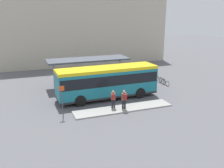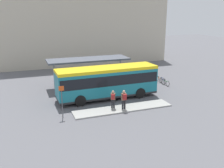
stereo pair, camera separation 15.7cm
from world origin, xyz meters
The scene contains 11 objects.
ground_plane centered at (0.00, 0.00, 0.00)m, with size 120.00×120.00×0.00m, color #5B5B60.
curb_island centered at (0.35, -3.45, 0.06)m, with size 9.36×1.80×0.12m.
city_bus centered at (0.01, 0.00, 1.92)m, with size 10.46×2.93×3.31m.
pedestrian_waiting centered at (0.29, -3.75, 1.16)m, with size 0.45×0.47×1.81m.
pedestrian_companion centered at (-0.55, -3.16, 1.10)m, with size 0.50×0.53×1.70m.
bicycle_green centered at (8.26, 2.00, 0.34)m, with size 0.48×1.55×0.67m.
bicycle_blue centered at (8.42, 2.82, 0.35)m, with size 0.48×1.63×0.70m.
bicycle_orange centered at (8.33, 3.64, 0.35)m, with size 0.48×1.60×0.69m.
station_shelter centered at (-0.65, 4.93, 3.25)m, with size 9.63×3.10×3.39m.
platform_sign centered at (-5.22, -3.37, 1.56)m, with size 0.44×0.08×2.80m.
station_building centered at (2.84, 21.59, 6.21)m, with size 28.19×10.42×12.42m.
Camera 2 is at (-8.11, -23.38, 8.71)m, focal length 40.00 mm.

